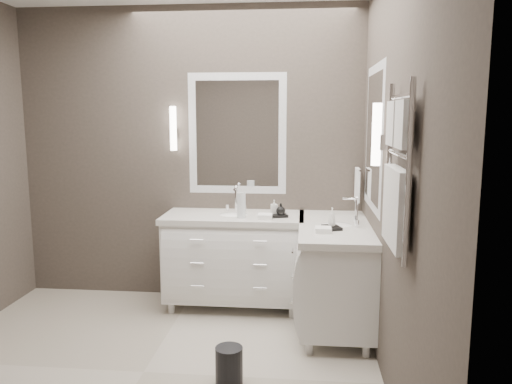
# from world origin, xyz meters

# --- Properties ---
(floor) EXTENTS (3.20, 3.00, 0.01)m
(floor) POSITION_xyz_m (0.00, 0.00, -0.01)
(floor) COLOR beige
(floor) RESTS_ON ground
(wall_back) EXTENTS (3.20, 0.01, 2.70)m
(wall_back) POSITION_xyz_m (0.00, 1.50, 1.35)
(wall_back) COLOR #443C36
(wall_back) RESTS_ON floor
(wall_right) EXTENTS (0.01, 3.00, 2.70)m
(wall_right) POSITION_xyz_m (1.60, 0.00, 1.35)
(wall_right) COLOR #443C36
(wall_right) RESTS_ON floor
(vanity_back) EXTENTS (1.24, 0.59, 0.97)m
(vanity_back) POSITION_xyz_m (0.45, 1.23, 0.49)
(vanity_back) COLOR white
(vanity_back) RESTS_ON floor
(vanity_right) EXTENTS (0.59, 1.24, 0.97)m
(vanity_right) POSITION_xyz_m (1.33, 0.90, 0.49)
(vanity_right) COLOR white
(vanity_right) RESTS_ON floor
(mirror_back) EXTENTS (0.90, 0.02, 1.10)m
(mirror_back) POSITION_xyz_m (0.45, 1.49, 1.55)
(mirror_back) COLOR white
(mirror_back) RESTS_ON wall_back
(mirror_right) EXTENTS (0.02, 0.90, 1.10)m
(mirror_right) POSITION_xyz_m (1.59, 0.80, 1.55)
(mirror_right) COLOR white
(mirror_right) RESTS_ON wall_right
(sconce_back) EXTENTS (0.06, 0.06, 0.40)m
(sconce_back) POSITION_xyz_m (-0.13, 1.43, 1.59)
(sconce_back) COLOR white
(sconce_back) RESTS_ON wall_back
(sconce_right) EXTENTS (0.06, 0.06, 0.40)m
(sconce_right) POSITION_xyz_m (1.53, 0.22, 1.59)
(sconce_right) COLOR white
(sconce_right) RESTS_ON wall_right
(towel_bar_corner) EXTENTS (0.03, 0.22, 0.30)m
(towel_bar_corner) POSITION_xyz_m (1.54, 1.36, 1.12)
(towel_bar_corner) COLOR white
(towel_bar_corner) RESTS_ON wall_right
(towel_ladder) EXTENTS (0.06, 0.58, 0.90)m
(towel_ladder) POSITION_xyz_m (1.55, -0.40, 1.39)
(towel_ladder) COLOR white
(towel_ladder) RESTS_ON wall_right
(waste_bin) EXTENTS (0.22, 0.22, 0.25)m
(waste_bin) POSITION_xyz_m (0.60, -0.09, 0.13)
(waste_bin) COLOR black
(waste_bin) RESTS_ON floor
(amenity_tray_back) EXTENTS (0.19, 0.17, 0.02)m
(amenity_tray_back) POSITION_xyz_m (0.84, 1.17, 0.86)
(amenity_tray_back) COLOR black
(amenity_tray_back) RESTS_ON vanity_back
(amenity_tray_right) EXTENTS (0.16, 0.19, 0.02)m
(amenity_tray_right) POSITION_xyz_m (1.28, 0.74, 0.86)
(amenity_tray_right) COLOR black
(amenity_tray_right) RESTS_ON vanity_right
(water_bottle) EXTENTS (0.08, 0.08, 0.22)m
(water_bottle) POSITION_xyz_m (0.53, 1.10, 0.96)
(water_bottle) COLOR silver
(water_bottle) RESTS_ON vanity_back
(soap_bottle_a) EXTENTS (0.07, 0.07, 0.12)m
(soap_bottle_a) POSITION_xyz_m (0.81, 1.19, 0.93)
(soap_bottle_a) COLOR white
(soap_bottle_a) RESTS_ON amenity_tray_back
(soap_bottle_b) EXTENTS (0.10, 0.10, 0.10)m
(soap_bottle_b) POSITION_xyz_m (0.87, 1.14, 0.93)
(soap_bottle_b) COLOR black
(soap_bottle_b) RESTS_ON amenity_tray_back
(soap_bottle_c) EXTENTS (0.06, 0.06, 0.15)m
(soap_bottle_c) POSITION_xyz_m (1.28, 0.74, 0.95)
(soap_bottle_c) COLOR white
(soap_bottle_c) RESTS_ON amenity_tray_right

